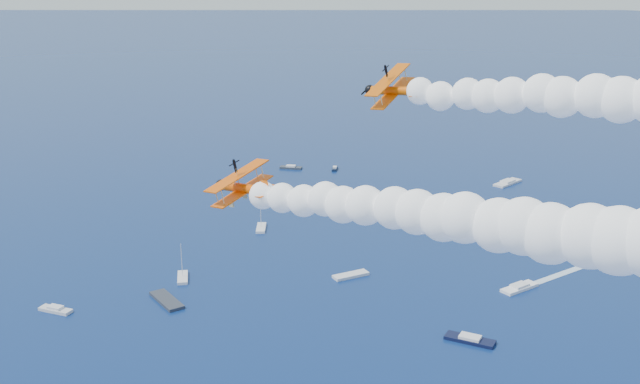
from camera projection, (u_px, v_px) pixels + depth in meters
The scene contains 4 objects.
biplane_lead at pixel (394, 91), 86.29m from camera, with size 7.12×7.98×4.81m, color #E25804, non-canonical shape.
biplane_trail at pixel (244, 188), 84.59m from camera, with size 7.77×8.72×5.25m, color #F45605, non-canonical shape.
smoke_trail_trail at pixel (524, 228), 65.59m from camera, with size 64.09×8.76×11.76m, color white, non-canonical shape.
spectator_boats at pixel (599, 296), 177.77m from camera, with size 244.61×174.75×0.70m.
Camera 1 is at (51.35, -56.47, 75.35)m, focal length 44.36 mm.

